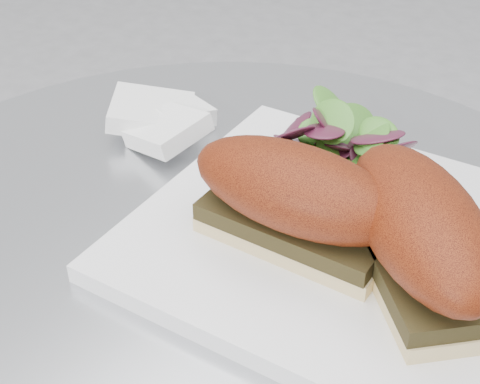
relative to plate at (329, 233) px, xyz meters
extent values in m
cylinder|color=silver|center=(-0.06, -0.06, -0.02)|extent=(0.70, 0.70, 0.02)
cube|color=white|center=(0.00, 0.00, 0.00)|extent=(0.32, 0.32, 0.02)
cube|color=#DBBC89|center=(-0.01, -0.04, 0.01)|extent=(0.15, 0.07, 0.01)
cube|color=black|center=(-0.01, -0.04, 0.03)|extent=(0.15, 0.07, 0.01)
ellipsoid|color=#6A220A|center=(-0.01, -0.04, 0.06)|extent=(0.17, 0.09, 0.06)
cube|color=#DBBC89|center=(0.08, -0.02, 0.01)|extent=(0.15, 0.15, 0.01)
cube|color=black|center=(0.08, -0.02, 0.03)|extent=(0.15, 0.15, 0.01)
ellipsoid|color=#6A220A|center=(0.08, -0.02, 0.06)|extent=(0.18, 0.18, 0.06)
cylinder|color=white|center=(0.10, 0.02, 0.00)|extent=(0.14, 0.14, 0.01)
camera|label=1|loc=(0.20, -0.37, 0.34)|focal=50.00mm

